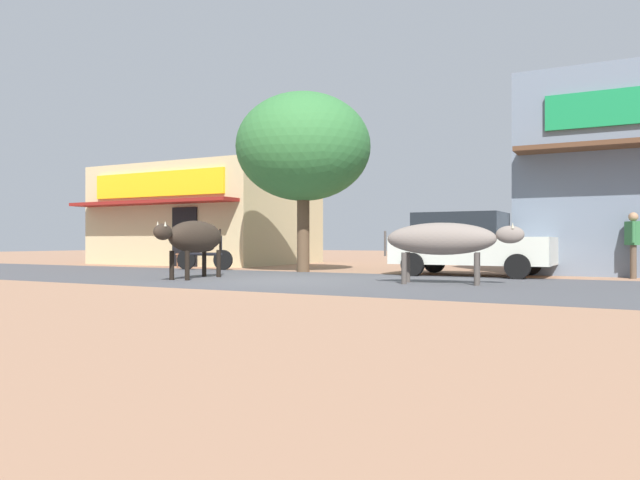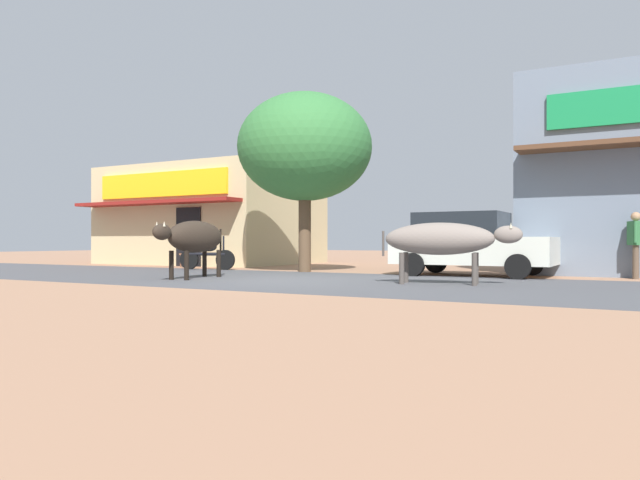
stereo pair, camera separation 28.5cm
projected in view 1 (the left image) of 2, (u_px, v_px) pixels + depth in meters
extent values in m
plane|color=#A47659|center=(286.00, 279.00, 13.76)|extent=(80.00, 80.00, 0.00)
cube|color=#4C4C51|center=(286.00, 279.00, 13.76)|extent=(72.00, 6.28, 0.00)
cube|color=#CFB988|center=(208.00, 216.00, 24.04)|extent=(7.55, 5.82, 3.81)
cube|color=yellow|center=(157.00, 184.00, 21.41)|extent=(6.04, 0.10, 0.90)
cube|color=maroon|center=(149.00, 202.00, 21.06)|extent=(7.25, 0.90, 0.12)
cube|color=black|center=(185.00, 237.00, 20.84)|extent=(1.10, 0.06, 2.10)
cylinder|color=brown|center=(303.00, 231.00, 17.21)|extent=(0.37, 0.37, 2.37)
ellipsoid|color=#35773A|center=(303.00, 147.00, 17.21)|extent=(3.94, 3.94, 3.15)
cube|color=silver|center=(472.00, 251.00, 15.31)|extent=(4.02, 1.89, 0.70)
cube|color=#1E2328|center=(461.00, 225.00, 15.45)|extent=(2.22, 1.71, 0.64)
cylinder|color=black|center=(530.00, 264.00, 15.50)|extent=(0.60, 0.19, 0.60)
cylinder|color=black|center=(518.00, 266.00, 13.89)|extent=(0.60, 0.19, 0.60)
cylinder|color=black|center=(434.00, 262.00, 16.73)|extent=(0.60, 0.19, 0.60)
cylinder|color=black|center=(413.00, 264.00, 15.12)|extent=(0.60, 0.19, 0.60)
cylinder|color=black|center=(223.00, 260.00, 18.26)|extent=(0.63, 0.22, 0.62)
cylinder|color=black|center=(186.00, 260.00, 18.58)|extent=(0.63, 0.22, 0.62)
cylinder|color=black|center=(205.00, 254.00, 18.42)|extent=(1.24, 0.38, 0.10)
ellipsoid|color=black|center=(206.00, 247.00, 18.41)|extent=(0.60, 0.36, 0.28)
cylinder|color=black|center=(221.00, 245.00, 18.28)|extent=(0.06, 0.06, 0.60)
ellipsoid|color=#30261D|center=(196.00, 237.00, 14.13)|extent=(0.80, 2.11, 0.77)
ellipsoid|color=#30261D|center=(163.00, 232.00, 12.94)|extent=(0.33, 0.58, 0.36)
cone|color=beige|center=(165.00, 224.00, 12.86)|extent=(0.06, 0.06, 0.12)
cone|color=beige|center=(158.00, 224.00, 12.93)|extent=(0.06, 0.06, 0.12)
cylinder|color=black|center=(187.00, 266.00, 13.43)|extent=(0.11, 0.11, 0.68)
cylinder|color=black|center=(172.00, 265.00, 13.59)|extent=(0.11, 0.11, 0.68)
cylinder|color=black|center=(219.00, 264.00, 14.67)|extent=(0.11, 0.11, 0.68)
cylinder|color=black|center=(204.00, 263.00, 14.83)|extent=(0.11, 0.11, 0.68)
cylinder|color=black|center=(220.00, 241.00, 15.13)|extent=(0.05, 0.05, 0.61)
ellipsoid|color=gray|center=(441.00, 239.00, 12.32)|extent=(2.36, 1.16, 0.68)
ellipsoid|color=gray|center=(510.00, 235.00, 11.92)|extent=(0.60, 0.38, 0.36)
cone|color=beige|center=(512.00, 226.00, 12.00)|extent=(0.06, 0.06, 0.12)
cone|color=beige|center=(513.00, 226.00, 11.81)|extent=(0.06, 0.06, 0.12)
cylinder|color=#4C4540|center=(478.00, 268.00, 12.36)|extent=(0.11, 0.11, 0.66)
cylinder|color=#4C4540|center=(477.00, 269.00, 11.85)|extent=(0.11, 0.11, 0.66)
cylinder|color=#4C4540|center=(408.00, 267.00, 12.78)|extent=(0.11, 0.11, 0.66)
cylinder|color=#4C4540|center=(404.00, 268.00, 12.28)|extent=(0.11, 0.11, 0.66)
cylinder|color=#4C4540|center=(385.00, 243.00, 12.66)|extent=(0.05, 0.05, 0.54)
cylinder|color=brown|center=(633.00, 262.00, 14.19)|extent=(0.14, 0.14, 0.80)
cylinder|color=brown|center=(633.00, 262.00, 14.03)|extent=(0.14, 0.14, 0.80)
cube|color=#33723F|center=(633.00, 233.00, 14.11)|extent=(0.39, 0.47, 0.57)
sphere|color=tan|center=(633.00, 217.00, 14.11)|extent=(0.22, 0.22, 0.22)
cylinder|color=#33723F|center=(633.00, 232.00, 14.34)|extent=(0.09, 0.09, 0.51)
cylinder|color=#33723F|center=(633.00, 232.00, 13.88)|extent=(0.09, 0.09, 0.51)
cube|color=brown|center=(184.00, 254.00, 20.16)|extent=(0.56, 0.56, 0.05)
cube|color=brown|center=(190.00, 247.00, 20.13)|extent=(0.18, 0.43, 0.44)
cylinder|color=brown|center=(177.00, 261.00, 20.02)|extent=(0.04, 0.04, 0.43)
cylinder|color=brown|center=(181.00, 261.00, 20.36)|extent=(0.04, 0.04, 0.43)
cylinder|color=brown|center=(187.00, 261.00, 19.96)|extent=(0.04, 0.04, 0.43)
cylinder|color=brown|center=(191.00, 261.00, 20.31)|extent=(0.04, 0.04, 0.43)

